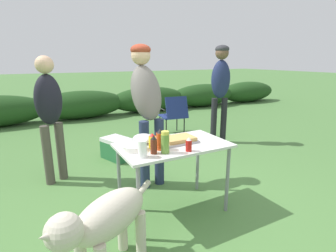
% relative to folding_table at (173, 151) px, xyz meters
% --- Properties ---
extents(ground_plane, '(60.00, 60.00, 0.00)m').
position_rel_folding_table_xyz_m(ground_plane, '(0.00, 0.00, -0.66)').
color(ground_plane, '#4C7A3D').
extents(shrub_hedge, '(14.40, 0.90, 0.74)m').
position_rel_folding_table_xyz_m(shrub_hedge, '(0.00, 5.05, -0.29)').
color(shrub_hedge, '#1E4219').
rests_on(shrub_hedge, ground).
extents(folding_table, '(1.10, 0.64, 0.74)m').
position_rel_folding_table_xyz_m(folding_table, '(0.00, 0.00, 0.00)').
color(folding_table, silver).
rests_on(folding_table, ground).
extents(food_tray, '(0.36, 0.25, 0.06)m').
position_rel_folding_table_xyz_m(food_tray, '(0.08, 0.03, 0.10)').
color(food_tray, '#9E9EA3').
rests_on(food_tray, folding_table).
extents(plate_stack, '(0.22, 0.22, 0.05)m').
position_rel_folding_table_xyz_m(plate_stack, '(-0.40, 0.03, 0.10)').
color(plate_stack, white).
rests_on(plate_stack, folding_table).
extents(mixing_bowl, '(0.22, 0.22, 0.09)m').
position_rel_folding_table_xyz_m(mixing_bowl, '(-0.24, 0.19, 0.12)').
color(mixing_bowl, silver).
rests_on(mixing_bowl, folding_table).
extents(paper_cup_stack, '(0.08, 0.08, 0.15)m').
position_rel_folding_table_xyz_m(paper_cup_stack, '(-0.41, -0.18, 0.15)').
color(paper_cup_stack, white).
rests_on(paper_cup_stack, folding_table).
extents(mustard_bottle, '(0.07, 0.07, 0.15)m').
position_rel_folding_table_xyz_m(mustard_bottle, '(-0.23, -0.00, 0.15)').
color(mustard_bottle, yellow).
rests_on(mustard_bottle, folding_table).
extents(hot_sauce_bottle, '(0.08, 0.08, 0.21)m').
position_rel_folding_table_xyz_m(hot_sauce_bottle, '(-0.18, -0.08, 0.18)').
color(hot_sauce_bottle, '#CC4214').
rests_on(hot_sauce_bottle, folding_table).
extents(ketchup_bottle, '(0.06, 0.06, 0.13)m').
position_rel_folding_table_xyz_m(ketchup_bottle, '(0.03, -0.24, 0.14)').
color(ketchup_bottle, red).
rests_on(ketchup_bottle, folding_table).
extents(relish_jar, '(0.08, 0.08, 0.20)m').
position_rel_folding_table_xyz_m(relish_jar, '(-0.19, -0.18, 0.18)').
color(relish_jar, olive).
rests_on(relish_jar, folding_table).
extents(bbq_sauce_bottle, '(0.06, 0.06, 0.17)m').
position_rel_folding_table_xyz_m(bbq_sauce_bottle, '(-0.29, -0.15, 0.16)').
color(bbq_sauce_bottle, '#562314').
rests_on(bbq_sauce_bottle, folding_table).
extents(standing_person_in_navy_coat, '(0.40, 0.52, 1.74)m').
position_rel_folding_table_xyz_m(standing_person_in_navy_coat, '(0.04, 0.75, 0.44)').
color(standing_person_in_navy_coat, '#232D4C').
rests_on(standing_person_in_navy_coat, ground).
extents(standing_person_in_red_jacket, '(0.42, 0.37, 1.61)m').
position_rel_folding_table_xyz_m(standing_person_in_red_jacket, '(-1.01, 1.33, 0.31)').
color(standing_person_in_red_jacket, '#4C473D').
rests_on(standing_person_in_red_jacket, ground).
extents(standing_person_in_gray_fleece, '(0.42, 0.36, 1.80)m').
position_rel_folding_table_xyz_m(standing_person_in_gray_fleece, '(1.90, 1.63, 0.48)').
color(standing_person_in_gray_fleece, black).
rests_on(standing_person_in_gray_fleece, ground).
extents(dog, '(0.95, 0.65, 0.70)m').
position_rel_folding_table_xyz_m(dog, '(-0.85, -0.54, -0.20)').
color(dog, beige).
rests_on(dog, ground).
extents(camp_chair_green_behind_table, '(0.54, 0.65, 0.83)m').
position_rel_folding_table_xyz_m(camp_chair_green_behind_table, '(1.40, 2.46, -0.20)').
color(camp_chair_green_behind_table, navy).
rests_on(camp_chair_green_behind_table, ground).
extents(cooler_box, '(0.47, 0.56, 0.34)m').
position_rel_folding_table_xyz_m(cooler_box, '(-0.06, 1.73, -0.49)').
color(cooler_box, '#286B3D').
rests_on(cooler_box, ground).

